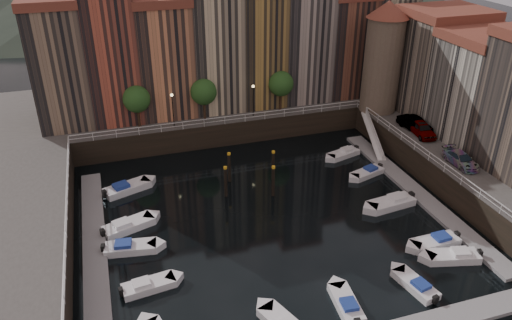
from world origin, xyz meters
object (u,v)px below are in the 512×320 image
object	(u,v)px
mooring_pilings	(250,174)
boat_left_2	(129,248)
car_b	(415,125)
car_a	(422,130)
gangway	(373,134)
corner_tower	(383,56)
boat_left_1	(148,286)
car_c	(461,160)

from	to	relation	value
mooring_pilings	boat_left_2	distance (m)	15.10
car_b	car_a	bearing A→B (deg)	-99.36
gangway	car_a	distance (m)	5.86
corner_tower	car_b	world-z (taller)	corner_tower
boat_left_1	car_a	size ratio (longest dim) A/B	0.97
boat_left_1	car_b	distance (m)	36.27
mooring_pilings	car_a	distance (m)	20.92
boat_left_1	car_a	xyz separation A→B (m)	(33.14, 12.85, 3.45)
gangway	car_b	world-z (taller)	car_b
gangway	car_a	size ratio (longest dim) A/B	1.80
corner_tower	car_b	size ratio (longest dim) A/B	2.93
car_b	gangway	bearing A→B (deg)	135.48
gangway	boat_left_1	size ratio (longest dim) A/B	1.85
mooring_pilings	car_c	bearing A→B (deg)	-19.14
corner_tower	car_b	distance (m)	9.69
gangway	car_b	distance (m)	4.97
boat_left_1	mooring_pilings	bearing A→B (deg)	37.91
boat_left_2	car_a	world-z (taller)	car_a
car_c	boat_left_1	bearing A→B (deg)	-170.97
boat_left_1	car_c	distance (m)	33.34
car_a	gangway	bearing A→B (deg)	139.11
gangway	car_b	xyz separation A→B (m)	(3.73, -2.71, 1.86)
corner_tower	car_a	size ratio (longest dim) A/B	2.99
corner_tower	car_a	bearing A→B (deg)	-84.68
corner_tower	mooring_pilings	world-z (taller)	corner_tower
gangway	car_c	xyz separation A→B (m)	(3.30, -11.64, 1.74)
gangway	mooring_pilings	distance (m)	17.70
car_a	car_c	xyz separation A→B (m)	(-0.40, -7.50, -0.13)
corner_tower	car_c	size ratio (longest dim) A/B	3.05
car_a	car_b	distance (m)	1.43
corner_tower	gangway	world-z (taller)	corner_tower
corner_tower	mooring_pilings	bearing A→B (deg)	-155.64
car_b	mooring_pilings	bearing A→B (deg)	176.58
boat_left_2	car_a	bearing A→B (deg)	21.25
car_a	boat_left_1	bearing A→B (deg)	-151.53
mooring_pilings	car_a	world-z (taller)	car_a
gangway	car_c	distance (m)	12.22
boat_left_2	boat_left_1	bearing A→B (deg)	-71.23
corner_tower	boat_left_1	size ratio (longest dim) A/B	3.07
gangway	boat_left_1	distance (m)	34.03
boat_left_2	gangway	bearing A→B (deg)	29.81
gangway	mooring_pilings	xyz separation A→B (m)	(-17.10, -4.56, -0.27)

